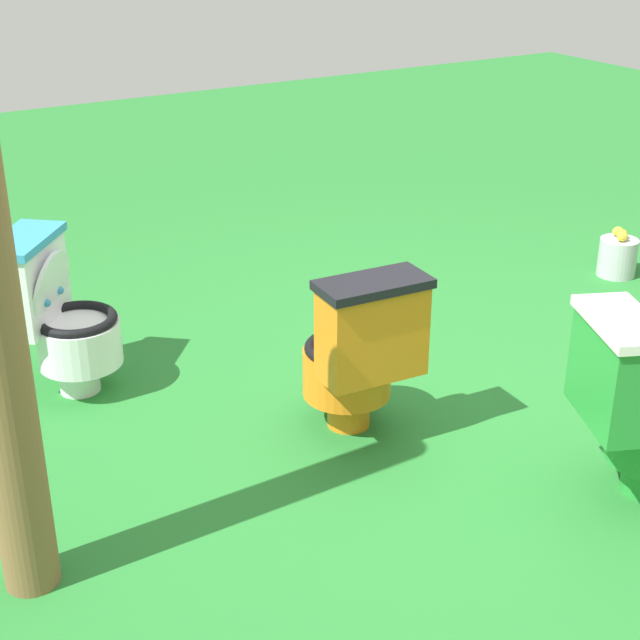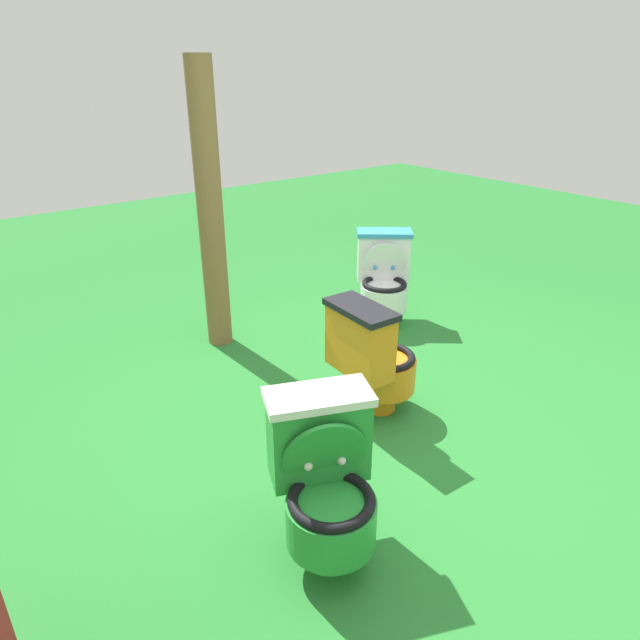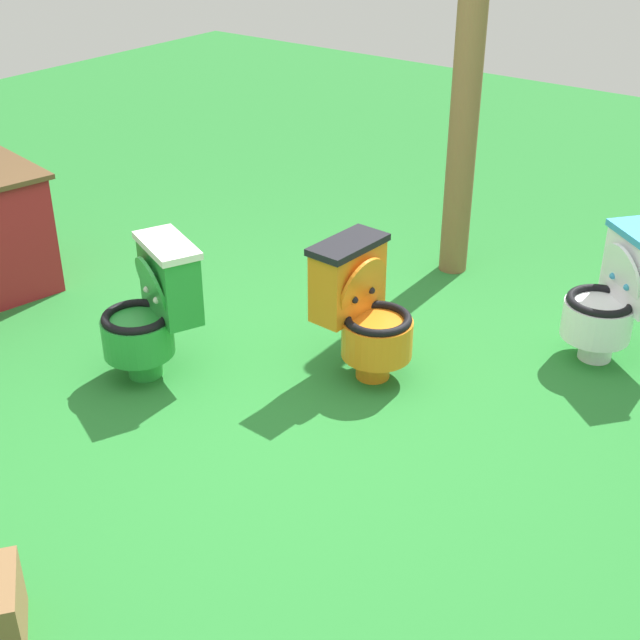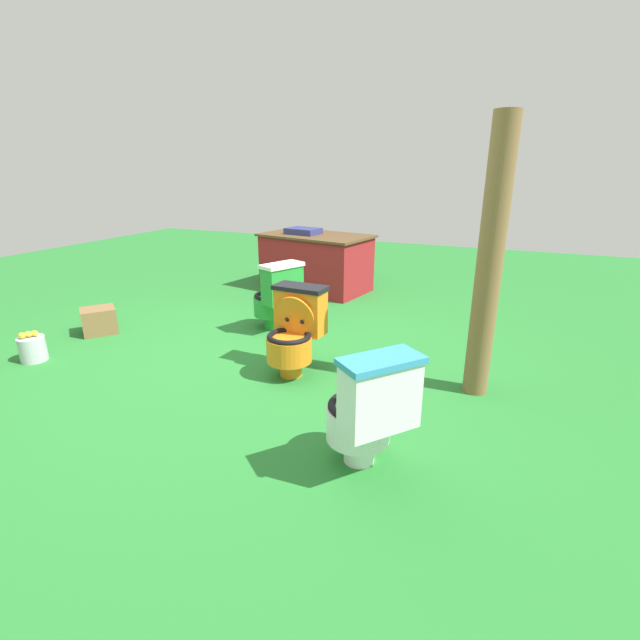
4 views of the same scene
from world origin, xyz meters
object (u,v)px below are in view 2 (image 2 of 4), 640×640
Objects in this scene: toilet_orange at (373,358)px; toilet_green at (325,480)px; wooden_post at (210,212)px; toilet_white at (384,277)px.

toilet_green is at bearing -50.12° from toilet_orange.
wooden_post reaches higher than toilet_orange.
toilet_white is 0.37× the size of wooden_post.
toilet_white and toilet_green have the same top height.
wooden_post is at bearing 18.16° from toilet_white.
toilet_white is at bearing -116.26° from toilet_green.
toilet_orange is (-0.94, 0.99, 0.00)m from toilet_white.
toilet_orange is 1.57m from wooden_post.
toilet_orange is at bearing 82.99° from toilet_white.
wooden_post is (2.07, -0.63, 0.62)m from toilet_green.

